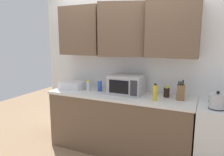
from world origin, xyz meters
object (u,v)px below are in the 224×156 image
dish_rack (73,85)px  knife_block (181,92)px  kettle (217,101)px  bottle_clear_tall (88,86)px  microwave (126,85)px  bottle_soy_dark (167,92)px  bottle_yellow_mustard (155,93)px  bottle_blue_cleaner (100,86)px

dish_rack → knife_block: size_ratio=1.40×
kettle → bottle_clear_tall: (-1.80, 0.14, -0.02)m
microwave → bottle_soy_dark: 0.58m
microwave → bottle_soy_dark: bearing=7.4°
knife_block → bottle_yellow_mustard: size_ratio=1.19×
kettle → knife_block: (-0.43, 0.21, 0.01)m
kettle → dish_rack: (-2.11, 0.16, -0.04)m
kettle → dish_rack: 2.11m
microwave → bottle_blue_cleaner: size_ratio=2.61×
bottle_yellow_mustard → bottle_soy_dark: size_ratio=1.44×
kettle → bottle_clear_tall: kettle is taller
microwave → bottle_clear_tall: size_ratio=2.87×
bottle_blue_cleaner → bottle_clear_tall: (-0.17, -0.06, -0.01)m
bottle_yellow_mustard → bottle_blue_cleaner: 0.92m
dish_rack → knife_block: bearing=1.8°
dish_rack → knife_block: knife_block is taller
bottle_soy_dark → bottle_clear_tall: bearing=-173.3°
kettle → bottle_blue_cleaner: bearing=173.0°
kettle → bottle_yellow_mustard: bottle_yellow_mustard is taller
kettle → dish_rack: kettle is taller
knife_block → bottle_blue_cleaner: size_ratio=1.48×
bottle_clear_tall → bottle_soy_dark: bottle_clear_tall is taller
bottle_blue_cleaner → bottle_soy_dark: bottle_blue_cleaner is taller
microwave → bottle_soy_dark: microwave is taller
microwave → bottle_clear_tall: bearing=-173.9°
dish_rack → bottle_yellow_mustard: bottle_yellow_mustard is taller
bottle_clear_tall → bottle_soy_dark: bearing=6.7°
dish_rack → knife_block: (1.68, 0.05, 0.04)m
kettle → microwave: microwave is taller
kettle → bottle_yellow_mustard: bearing=177.5°
microwave → bottle_blue_cleaner: microwave is taller
bottle_blue_cleaner → bottle_soy_dark: 1.01m
bottle_yellow_mustard → bottle_soy_dark: (0.11, 0.25, -0.04)m
bottle_blue_cleaner → microwave: bearing=0.4°
kettle → bottle_blue_cleaner: kettle is taller
kettle → bottle_soy_dark: bearing=156.0°
dish_rack → bottle_clear_tall: 0.31m
kettle → microwave: (-1.19, 0.20, 0.04)m
dish_rack → bottle_yellow_mustard: size_ratio=1.67×
kettle → knife_block: bearing=153.6°
dish_rack → bottle_blue_cleaner: bearing=5.0°
dish_rack → bottle_yellow_mustard: (1.38, -0.13, 0.05)m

